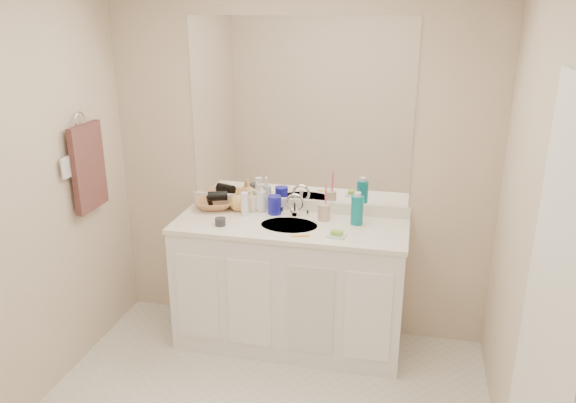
{
  "coord_description": "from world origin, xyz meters",
  "views": [
    {
      "loc": [
        0.75,
        -2.27,
        2.21
      ],
      "look_at": [
        0.0,
        0.97,
        1.05
      ],
      "focal_mm": 35.0,
      "sensor_mm": 36.0,
      "label": 1
    }
  ],
  "objects": [
    {
      "name": "green_soap",
      "position": [
        0.33,
        0.88,
        0.9
      ],
      "size": [
        0.07,
        0.06,
        0.02
      ],
      "primitive_type": "cube",
      "rotation": [
        0.0,
        0.0,
        -0.2
      ],
      "color": "#77BB2D",
      "rests_on": "soap_dish"
    },
    {
      "name": "towel_ring",
      "position": [
        -1.27,
        0.77,
        1.55
      ],
      "size": [
        0.01,
        0.11,
        0.11
      ],
      "primitive_type": "torus",
      "rotation": [
        0.0,
        1.57,
        0.0
      ],
      "color": "silver",
      "rests_on": "wall_left"
    },
    {
      "name": "vanity_cabinet",
      "position": [
        0.0,
        1.02,
        0.42
      ],
      "size": [
        1.5,
        0.55,
        0.85
      ],
      "primitive_type": "cube",
      "color": "white",
      "rests_on": "floor"
    },
    {
      "name": "mirror",
      "position": [
        0.0,
        1.29,
        1.56
      ],
      "size": [
        1.48,
        0.01,
        1.2
      ],
      "primitive_type": "cube",
      "color": "white",
      "rests_on": "wall_back"
    },
    {
      "name": "sink_basin",
      "position": [
        0.0,
        1.0,
        0.87
      ],
      "size": [
        0.37,
        0.37,
        0.02
      ],
      "primitive_type": "cylinder",
      "color": "#B7B2A0",
      "rests_on": "countertop"
    },
    {
      "name": "faucet",
      "position": [
        0.0,
        1.18,
        0.94
      ],
      "size": [
        0.02,
        0.02,
        0.11
      ],
      "primitive_type": "cylinder",
      "color": "silver",
      "rests_on": "countertop"
    },
    {
      "name": "soap_bottle_white",
      "position": [
        -0.24,
        1.22,
        0.98
      ],
      "size": [
        0.1,
        0.1,
        0.2
      ],
      "primitive_type": "imported",
      "rotation": [
        0.0,
        0.0,
        -0.37
      ],
      "color": "white",
      "rests_on": "countertop"
    },
    {
      "name": "wall_right",
      "position": [
        1.3,
        0.0,
        1.2
      ],
      "size": [
        0.02,
        2.6,
        2.4
      ],
      "primitive_type": "cube",
      "color": "beige",
      "rests_on": "floor"
    },
    {
      "name": "soap_bottle_cream",
      "position": [
        -0.31,
        1.21,
        0.95
      ],
      "size": [
        0.09,
        0.09,
        0.15
      ],
      "primitive_type": "imported",
      "rotation": [
        0.0,
        0.0,
        -0.44
      ],
      "color": "#F6E7C8",
      "rests_on": "countertop"
    },
    {
      "name": "tan_cup",
      "position": [
        0.2,
        1.15,
        0.93
      ],
      "size": [
        0.08,
        0.08,
        0.11
      ],
      "primitive_type": "cylinder",
      "rotation": [
        0.0,
        0.0,
        0.06
      ],
      "color": "#D3B195",
      "rests_on": "countertop"
    },
    {
      "name": "wicker_basket",
      "position": [
        -0.57,
        1.2,
        0.91
      ],
      "size": [
        0.34,
        0.34,
        0.07
      ],
      "primitive_type": "imported",
      "rotation": [
        0.0,
        0.0,
        0.29
      ],
      "color": "#B07047",
      "rests_on": "countertop"
    },
    {
      "name": "orange_comb",
      "position": [
        0.11,
        0.84,
        0.88
      ],
      "size": [
        0.11,
        0.06,
        0.0
      ],
      "primitive_type": "cube",
      "rotation": [
        0.0,
        0.0,
        0.34
      ],
      "color": "#FFA21A",
      "rests_on": "countertop"
    },
    {
      "name": "blue_mug",
      "position": [
        -0.14,
        1.19,
        0.94
      ],
      "size": [
        0.09,
        0.09,
        0.13
      ],
      "primitive_type": "cylinder",
      "rotation": [
        0.0,
        0.0,
        0.03
      ],
      "color": "#1717A0",
      "rests_on": "countertop"
    },
    {
      "name": "wall_back",
      "position": [
        0.0,
        1.3,
        1.2
      ],
      "size": [
        2.6,
        0.02,
        2.4
      ],
      "primitive_type": "cube",
      "color": "beige",
      "rests_on": "floor"
    },
    {
      "name": "hair_dryer",
      "position": [
        -0.55,
        1.2,
        0.97
      ],
      "size": [
        0.15,
        0.11,
        0.07
      ],
      "primitive_type": "cylinder",
      "rotation": [
        0.0,
        1.57,
        0.37
      ],
      "color": "black",
      "rests_on": "wicker_basket"
    },
    {
      "name": "soap_bottle_yellow",
      "position": [
        -0.4,
        1.2,
        0.96
      ],
      "size": [
        0.17,
        0.17,
        0.16
      ],
      "primitive_type": "imported",
      "rotation": [
        0.0,
        0.0,
        0.37
      ],
      "color": "#E0A757",
      "rests_on": "countertop"
    },
    {
      "name": "hand_towel",
      "position": [
        -1.25,
        0.77,
        1.25
      ],
      "size": [
        0.04,
        0.32,
        0.55
      ],
      "primitive_type": "cube",
      "color": "#3E2221",
      "rests_on": "towel_ring"
    },
    {
      "name": "soap_dish",
      "position": [
        0.33,
        0.88,
        0.89
      ],
      "size": [
        0.12,
        0.1,
        0.01
      ],
      "primitive_type": "cube",
      "rotation": [
        0.0,
        0.0,
        -0.18
      ],
      "color": "silver",
      "rests_on": "countertop"
    },
    {
      "name": "backsplash",
      "position": [
        0.0,
        1.29,
        0.92
      ],
      "size": [
        1.52,
        0.03,
        0.08
      ],
      "primitive_type": "cube",
      "color": "white",
      "rests_on": "countertop"
    },
    {
      "name": "switch_plate",
      "position": [
        -1.27,
        0.57,
        1.3
      ],
      "size": [
        0.01,
        0.08,
        0.13
      ],
      "primitive_type": "cube",
      "color": "silver",
      "rests_on": "wall_left"
    },
    {
      "name": "door",
      "position": [
        1.29,
        -0.3,
        1.0
      ],
      "size": [
        0.02,
        0.82,
        2.0
      ],
      "primitive_type": "cube",
      "color": "white",
      "rests_on": "floor"
    },
    {
      "name": "countertop",
      "position": [
        0.0,
        1.02,
        0.86
      ],
      "size": [
        1.52,
        0.57,
        0.03
      ],
      "primitive_type": "cube",
      "color": "white",
      "rests_on": "vanity_cabinet"
    },
    {
      "name": "extra_white_bottle",
      "position": [
        -0.33,
        1.11,
        0.96
      ],
      "size": [
        0.05,
        0.05,
        0.16
      ],
      "primitive_type": "cylinder",
      "rotation": [
        0.0,
        0.0,
        -0.07
      ],
      "color": "white",
      "rests_on": "countertop"
    },
    {
      "name": "mouthwash_bottle",
      "position": [
        0.42,
        1.12,
        0.97
      ],
      "size": [
        0.09,
        0.09,
        0.19
      ],
      "primitive_type": "cylinder",
      "rotation": [
        0.0,
        0.0,
        0.07
      ],
      "color": "#0A7880",
      "rests_on": "countertop"
    },
    {
      "name": "toothbrush",
      "position": [
        0.21,
        1.15,
        1.03
      ],
      "size": [
        0.02,
        0.04,
        0.2
      ],
      "primitive_type": "cylinder",
      "rotation": [
        0.14,
        0.0,
        0.14
      ],
      "color": "#E73C68",
      "rests_on": "tan_cup"
    },
    {
      "name": "dark_jar",
      "position": [
        -0.43,
        0.9,
        0.9
      ],
      "size": [
        0.08,
        0.08,
        0.05
      ],
      "primitive_type": "cylinder",
      "rotation": [
        0.0,
        0.0,
        -0.16
      ],
      "color": "#2D2D33",
      "rests_on": "countertop"
    }
  ]
}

